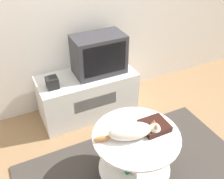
% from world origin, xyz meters
% --- Properties ---
extents(ground_plane, '(12.00, 12.00, 0.00)m').
position_xyz_m(ground_plane, '(0.00, 0.00, 0.00)').
color(ground_plane, '#93704C').
extents(rug, '(2.05, 1.26, 0.02)m').
position_xyz_m(rug, '(0.00, 0.00, 0.01)').
color(rug, '#3D3833').
rests_on(rug, ground_plane).
extents(tv_stand, '(1.07, 0.48, 0.51)m').
position_xyz_m(tv_stand, '(-0.05, 1.07, 0.25)').
color(tv_stand, silver).
rests_on(tv_stand, ground_plane).
extents(tv, '(0.55, 0.32, 0.43)m').
position_xyz_m(tv, '(0.11, 1.09, 0.72)').
color(tv, '#333338').
rests_on(tv, tv_stand).
extents(speaker, '(0.12, 0.12, 0.12)m').
position_xyz_m(speaker, '(-0.44, 1.01, 0.57)').
color(speaker, black).
rests_on(speaker, tv_stand).
extents(coffee_table, '(0.71, 0.71, 0.50)m').
position_xyz_m(coffee_table, '(-0.02, 0.05, 0.33)').
color(coffee_table, '#B2B2B7').
rests_on(coffee_table, rug).
extents(dvd_box, '(0.22, 0.20, 0.05)m').
position_xyz_m(dvd_box, '(0.14, 0.05, 0.54)').
color(dvd_box, black).
rests_on(dvd_box, coffee_table).
extents(cat, '(0.53, 0.24, 0.12)m').
position_xyz_m(cat, '(-0.07, 0.05, 0.58)').
color(cat, silver).
rests_on(cat, coffee_table).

